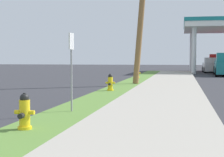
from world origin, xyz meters
TOP-DOWN VIEW (x-y plane):
  - fire_hydrant_nearest at (0.55, 5.67)m, footprint 0.42×0.37m
  - fire_hydrant_second at (0.58, 14.77)m, footprint 0.42×0.38m
  - fire_hydrant_third at (0.55, 25.36)m, footprint 0.42×0.37m
  - utility_pole_midground at (1.49, 19.50)m, footprint 1.59×0.59m
  - street_sign_post at (0.76, 8.31)m, footprint 0.05×0.36m
  - car_silver_by_near_pump at (6.83, 39.51)m, footprint 1.95×4.50m
  - truck_red_on_apron at (7.71, 42.76)m, footprint 2.25×5.45m

SIDE VIEW (x-z plane):
  - fire_hydrant_nearest at x=0.55m, z-range 0.07..0.82m
  - fire_hydrant_second at x=0.58m, z-range 0.07..0.82m
  - fire_hydrant_third at x=0.55m, z-range 0.07..0.82m
  - car_silver_by_near_pump at x=6.83m, z-range -0.07..1.51m
  - truck_red_on_apron at x=7.71m, z-range -0.07..1.90m
  - street_sign_post at x=0.76m, z-range 0.57..2.69m
  - utility_pole_midground at x=1.49m, z-range 0.20..9.34m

